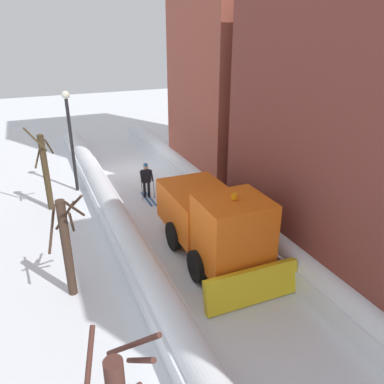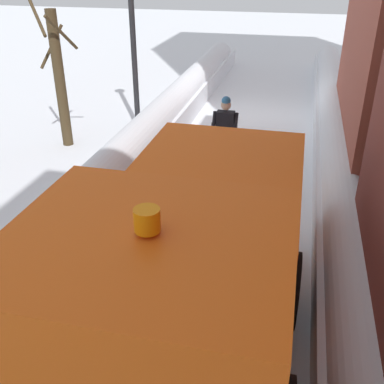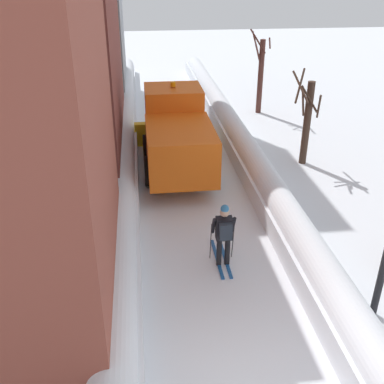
% 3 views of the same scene
% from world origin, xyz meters
% --- Properties ---
extents(ground_plane, '(80.00, 80.00, 0.00)m').
position_xyz_m(ground_plane, '(0.00, 10.00, 0.00)').
color(ground_plane, white).
extents(snowbank_left, '(1.10, 36.00, 1.17)m').
position_xyz_m(snowbank_left, '(-2.41, 10.00, 0.54)').
color(snowbank_left, white).
rests_on(snowbank_left, ground).
extents(snowbank_right, '(1.10, 36.00, 1.13)m').
position_xyz_m(snowbank_right, '(2.41, 10.00, 0.51)').
color(snowbank_right, white).
rests_on(snowbank_right, ground).
extents(plow_truck, '(3.20, 5.98, 3.12)m').
position_xyz_m(plow_truck, '(-0.35, 10.23, 1.48)').
color(plow_truck, orange).
rests_on(plow_truck, ground).
extents(skier, '(0.62, 1.80, 1.81)m').
position_xyz_m(skier, '(0.30, 4.03, 1.00)').
color(skier, black).
rests_on(skier, ground).
extents(traffic_light_pole, '(0.28, 0.42, 4.34)m').
position_xyz_m(traffic_light_pole, '(-3.05, 2.65, 3.05)').
color(traffic_light_pole, black).
rests_on(traffic_light_pole, ground).
extents(street_lamp, '(0.40, 0.40, 5.10)m').
position_xyz_m(street_lamp, '(3.38, 1.75, 3.24)').
color(street_lamp, black).
rests_on(street_lamp, ground).
extents(bare_tree_near, '(1.14, 1.17, 3.94)m').
position_xyz_m(bare_tree_near, '(4.82, 3.55, 1.88)').
color(bare_tree_near, '#40321E').
rests_on(bare_tree_near, ground).
extents(bare_tree_mid, '(1.25, 1.60, 3.62)m').
position_xyz_m(bare_tree_mid, '(4.69, 10.38, 1.80)').
color(bare_tree_mid, '#402D22').
rests_on(bare_tree_mid, ground).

